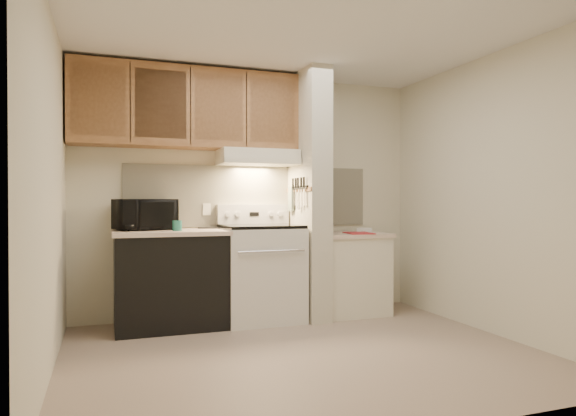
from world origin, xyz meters
name	(u,v)px	position (x,y,z in m)	size (l,w,h in m)	color
floor	(303,353)	(0.00, 0.00, 0.00)	(3.60, 3.60, 0.00)	tan
ceiling	(303,31)	(0.00, 0.00, 2.50)	(3.60, 3.60, 0.00)	white
wall_back	(252,195)	(0.00, 1.50, 1.25)	(3.60, 0.02, 2.50)	beige
wall_left	(49,191)	(-1.80, 0.00, 1.25)	(0.02, 3.00, 2.50)	beige
wall_right	(491,194)	(1.80, 0.00, 1.25)	(0.02, 3.00, 2.50)	beige
backsplash	(252,196)	(0.00, 1.49, 1.24)	(2.60, 0.02, 0.63)	white
range_body	(261,274)	(0.00, 1.16, 0.46)	(0.76, 0.65, 0.92)	silver
oven_window	(271,274)	(0.00, 0.84, 0.50)	(0.50, 0.01, 0.30)	black
oven_handle	(272,251)	(0.00, 0.80, 0.72)	(0.02, 0.02, 0.65)	silver
cooktop	(261,226)	(0.00, 1.16, 0.94)	(0.74, 0.64, 0.03)	black
range_backguard	(253,214)	(0.00, 1.44, 1.05)	(0.76, 0.08, 0.20)	silver
range_display	(254,214)	(0.00, 1.40, 1.05)	(0.10, 0.01, 0.04)	black
range_knob_left_outer	(228,214)	(-0.28, 1.40, 1.05)	(0.05, 0.05, 0.02)	silver
range_knob_left_inner	(237,214)	(-0.18, 1.40, 1.05)	(0.05, 0.05, 0.02)	silver
range_knob_right_inner	(271,214)	(0.18, 1.40, 1.05)	(0.05, 0.05, 0.02)	silver
range_knob_right_outer	(280,214)	(0.28, 1.40, 1.05)	(0.05, 0.05, 0.02)	silver
dishwasher_front	(170,281)	(-0.88, 1.17, 0.43)	(1.00, 0.63, 0.87)	black
left_countertop	(170,233)	(-0.88, 1.17, 0.89)	(1.04, 0.67, 0.04)	beige
spoon_rest	(209,228)	(-0.48, 1.36, 0.92)	(0.21, 0.07, 0.01)	black
teal_jar	(177,226)	(-0.83, 1.06, 0.96)	(0.09, 0.09, 0.10)	#236E5E
outlet	(207,209)	(-0.48, 1.48, 1.10)	(0.08, 0.01, 0.12)	#EEE7CD
microwave	(145,215)	(-1.10, 1.31, 1.06)	(0.53, 0.36, 0.29)	black
partition_pillar	(309,195)	(0.51, 1.15, 1.25)	(0.22, 0.70, 2.50)	beige
pillar_trim	(298,190)	(0.39, 1.15, 1.30)	(0.01, 0.70, 0.04)	#9A683D
knife_strip	(300,188)	(0.39, 1.10, 1.32)	(0.02, 0.42, 0.04)	black
knife_blade_a	(304,197)	(0.38, 0.94, 1.22)	(0.01, 0.04, 0.16)	silver
knife_handle_a	(304,182)	(0.38, 0.95, 1.37)	(0.02, 0.02, 0.10)	black
knife_blade_b	(301,198)	(0.38, 1.02, 1.21)	(0.01, 0.04, 0.18)	silver
knife_handle_b	(301,182)	(0.38, 1.03, 1.37)	(0.02, 0.02, 0.10)	black
knife_blade_c	(299,200)	(0.38, 1.09, 1.20)	(0.01, 0.04, 0.20)	silver
knife_handle_c	(298,183)	(0.38, 1.11, 1.37)	(0.02, 0.02, 0.10)	black
knife_blade_d	(296,198)	(0.38, 1.18, 1.22)	(0.01, 0.04, 0.16)	silver
knife_handle_d	(296,183)	(0.38, 1.18, 1.37)	(0.02, 0.02, 0.10)	black
knife_blade_e	(293,199)	(0.38, 1.26, 1.21)	(0.01, 0.04, 0.18)	silver
knife_handle_e	(293,183)	(0.38, 1.26, 1.37)	(0.02, 0.02, 0.10)	black
oven_mitt	(291,199)	(0.38, 1.32, 1.21)	(0.03, 0.11, 0.26)	gray
right_cab_base	(349,275)	(0.97, 1.15, 0.40)	(0.70, 0.60, 0.81)	#EEE7CD
right_countertop	(350,235)	(0.97, 1.15, 0.83)	(0.74, 0.64, 0.04)	beige
red_folder	(359,233)	(1.00, 1.00, 0.86)	(0.25, 0.33, 0.01)	#B32B30
white_box	(364,230)	(1.19, 1.24, 0.87)	(0.16, 0.11, 0.04)	white
range_hood	(257,158)	(0.00, 1.28, 1.62)	(0.78, 0.44, 0.15)	#EEE7CD
hood_lip	(263,160)	(0.00, 1.07, 1.58)	(0.78, 0.04, 0.06)	#EEE7CD
upper_cabinets	(188,109)	(-0.69, 1.32, 2.08)	(2.18, 0.33, 0.77)	#9A683D
cab_door_a	(98,100)	(-1.51, 1.17, 2.08)	(0.46, 0.01, 0.63)	#9A683D
cab_gap_a	(130,102)	(-1.23, 1.16, 2.08)	(0.01, 0.01, 0.73)	black
cab_door_b	(161,104)	(-0.96, 1.17, 2.08)	(0.46, 0.01, 0.63)	#9A683D
cab_gap_b	(191,106)	(-0.69, 1.16, 2.08)	(0.01, 0.01, 0.73)	black
cab_door_c	(219,107)	(-0.42, 1.17, 2.08)	(0.46, 0.01, 0.63)	#9A683D
cab_gap_c	(246,109)	(-0.14, 1.16, 2.08)	(0.01, 0.01, 0.73)	black
cab_door_d	(273,111)	(0.13, 1.17, 2.08)	(0.46, 0.01, 0.63)	#9A683D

